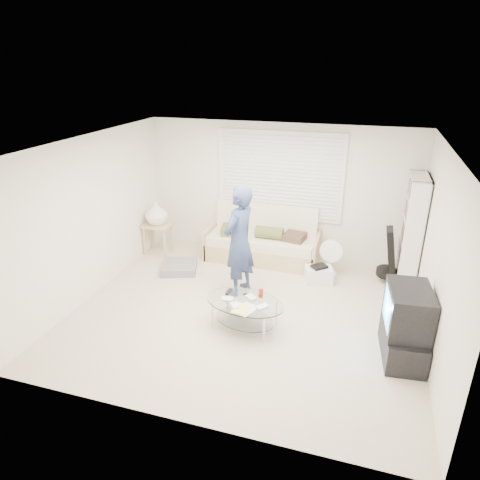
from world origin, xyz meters
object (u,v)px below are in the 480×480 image
(tv_unit, at_px, (405,325))
(bookshelf, at_px, (411,231))
(futon_sofa, at_px, (262,242))
(coffee_table, at_px, (245,306))

(tv_unit, bearing_deg, bookshelf, 86.65)
(futon_sofa, bearing_deg, bookshelf, -3.75)
(bookshelf, bearing_deg, coffee_table, -136.40)
(tv_unit, bearing_deg, futon_sofa, 136.26)
(tv_unit, relative_size, coffee_table, 0.78)
(tv_unit, bearing_deg, coffee_table, 179.16)
(futon_sofa, distance_m, tv_unit, 3.34)
(futon_sofa, relative_size, tv_unit, 2.15)
(coffee_table, bearing_deg, bookshelf, 43.60)
(tv_unit, distance_m, coffee_table, 2.10)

